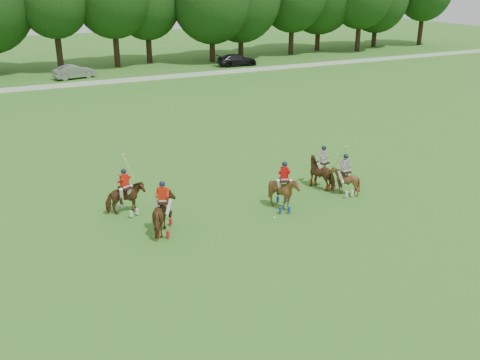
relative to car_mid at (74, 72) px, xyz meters
name	(u,v)px	position (x,y,z in m)	size (l,w,h in m)	color
ground	(249,252)	(-0.53, -42.50, -0.73)	(180.00, 180.00, 0.00)	#377521
boundary_rail	(77,84)	(-0.53, -4.50, -0.51)	(120.00, 0.10, 0.44)	white
car_mid	(74,72)	(0.00, 0.00, 0.00)	(1.54, 4.42, 1.45)	gray
car_right	(237,60)	(19.41, 0.00, -0.01)	(2.01, 4.95, 1.44)	black
polo_red_a	(164,214)	(-3.04, -39.30, 0.15)	(1.66, 2.21, 2.39)	#4C2A14
polo_red_b	(126,198)	(-4.02, -36.65, 0.07)	(1.90, 1.79, 2.79)	#4C2A14
polo_red_c	(284,192)	(2.92, -39.40, 0.15)	(1.88, 1.97, 2.40)	#4C2A14
polo_stripe_a	(323,172)	(6.15, -37.90, 0.10)	(1.43, 2.07, 2.30)	#4C2A14
polo_stripe_b	(344,180)	(6.61, -39.18, 0.03)	(1.20, 1.34, 2.70)	#4C2A14
polo_ball	(274,218)	(1.96, -40.22, -0.68)	(0.09, 0.09, 0.09)	white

